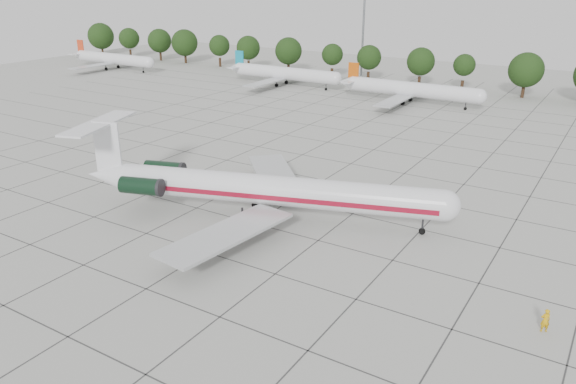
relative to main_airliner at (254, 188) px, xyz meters
name	(u,v)px	position (x,y,z in m)	size (l,w,h in m)	color
ground	(254,223)	(0.72, -1.33, -3.47)	(260.00, 260.00, 0.00)	#A9A9A2
apron_joints	(320,182)	(0.72, 13.67, -3.46)	(170.00, 170.00, 0.02)	#383838
main_airliner	(254,188)	(0.00, 0.00, 0.00)	(40.94, 31.28, 9.81)	silver
ground_crew	(545,320)	(30.67, -5.92, -2.49)	(0.71, 0.47, 1.95)	#D8A00C
bg_airliner_a	(113,59)	(-93.12, 63.75, -0.56)	(28.24, 27.20, 7.40)	silver
bg_airliner_b	(284,74)	(-39.17, 68.26, -0.56)	(28.24, 27.20, 7.40)	silver
bg_airliner_c	(411,90)	(-6.20, 65.07, -0.56)	(28.24, 27.20, 7.40)	silver
tree_line	(421,62)	(-10.96, 83.67, 2.51)	(249.86, 8.44, 10.22)	#332114
floodlight_mast	(364,20)	(-29.28, 90.67, 10.82)	(1.60, 1.60, 25.45)	slate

